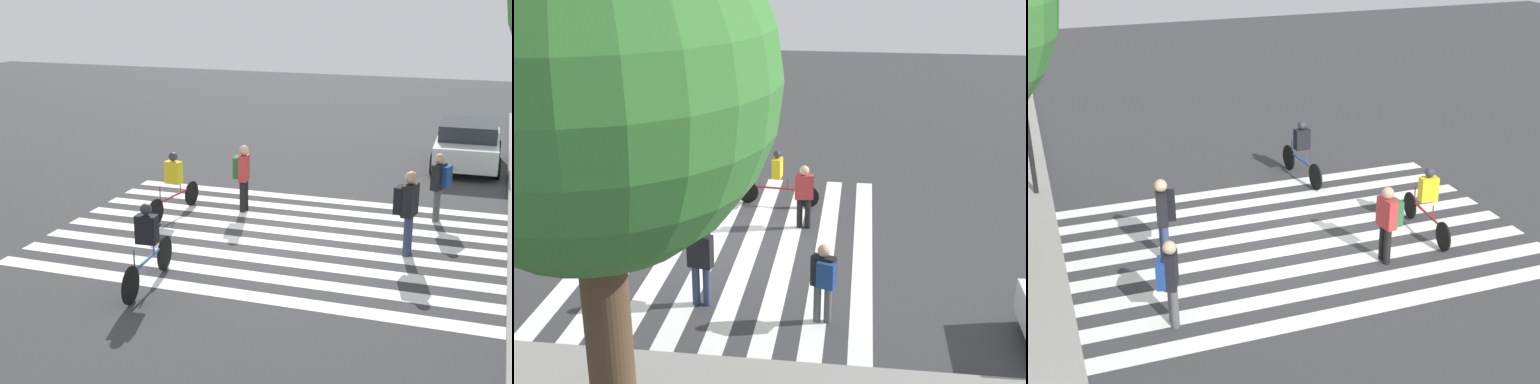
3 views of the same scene
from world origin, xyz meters
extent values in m
plane|color=#38383A|center=(0.00, 0.00, 0.00)|extent=(60.00, 60.00, 0.00)
cube|color=white|center=(-3.18, 0.00, 0.00)|extent=(0.46, 10.00, 0.01)
cube|color=white|center=(-2.27, 0.00, 0.00)|extent=(0.46, 10.00, 0.01)
cube|color=white|center=(-1.36, 0.00, 0.00)|extent=(0.46, 10.00, 0.01)
cube|color=white|center=(-0.45, 0.00, 0.00)|extent=(0.46, 10.00, 0.01)
cube|color=white|center=(0.45, 0.00, 0.00)|extent=(0.46, 10.00, 0.01)
cube|color=white|center=(1.36, 0.00, 0.00)|extent=(0.46, 10.00, 0.01)
cube|color=white|center=(2.27, 0.00, 0.00)|extent=(0.46, 10.00, 0.01)
cube|color=white|center=(3.18, 0.00, 0.00)|extent=(0.46, 10.00, 0.01)
cylinder|color=black|center=(-1.74, -1.35, 0.40)|extent=(0.15, 0.15, 0.80)
cylinder|color=black|center=(-1.53, -1.35, 0.40)|extent=(0.15, 0.15, 0.80)
cube|color=#B73333|center=(-1.64, -1.35, 1.12)|extent=(0.49, 0.27, 0.64)
sphere|color=tan|center=(-1.64, -1.35, 1.57)|extent=(0.25, 0.25, 0.25)
cube|color=#2D6638|center=(-1.66, -1.53, 1.12)|extent=(0.37, 0.21, 0.53)
cylinder|color=#4C4C51|center=(-2.52, 3.33, 0.40)|extent=(0.15, 0.15, 0.79)
cylinder|color=#4C4C51|center=(-2.31, 3.33, 0.40)|extent=(0.15, 0.15, 0.79)
cube|color=black|center=(-2.42, 3.33, 1.11)|extent=(0.50, 0.35, 0.63)
sphere|color=tan|center=(-2.42, 3.33, 1.54)|extent=(0.25, 0.25, 0.25)
cube|color=navy|center=(-2.48, 3.51, 1.11)|extent=(0.38, 0.26, 0.53)
cylinder|color=navy|center=(-0.02, 2.97, 0.43)|extent=(0.16, 0.16, 0.87)
cylinder|color=navy|center=(0.20, 2.97, 0.43)|extent=(0.16, 0.16, 0.87)
cube|color=black|center=(0.09, 2.97, 1.21)|extent=(0.54, 0.32, 0.69)
sphere|color=tan|center=(0.09, 2.97, 1.69)|extent=(0.27, 0.27, 0.27)
cube|color=black|center=(0.13, 2.77, 1.21)|extent=(0.41, 0.25, 0.58)
cylinder|color=black|center=(0.10, -2.95, 0.32)|extent=(0.64, 0.10, 0.64)
cylinder|color=black|center=(-1.62, -2.78, 0.32)|extent=(0.64, 0.10, 0.64)
cube|color=maroon|center=(-0.76, -2.87, 0.50)|extent=(1.47, 0.18, 0.04)
cylinder|color=maroon|center=(-1.06, -2.84, 0.66)|extent=(0.03, 0.03, 0.32)
cylinder|color=maroon|center=(-0.11, -2.93, 0.70)|extent=(0.03, 0.03, 0.40)
cube|color=yellow|center=(-0.76, -2.87, 1.09)|extent=(0.28, 0.42, 0.55)
sphere|color=#333338|center=(-0.76, -2.87, 1.49)|extent=(0.22, 0.22, 0.22)
cylinder|color=black|center=(4.17, -1.41, 0.35)|extent=(0.70, 0.09, 0.70)
cylinder|color=black|center=(2.53, -1.53, 0.35)|extent=(0.70, 0.09, 0.70)
cube|color=#1E4C8C|center=(3.35, -1.47, 0.55)|extent=(1.40, 0.14, 0.04)
cylinder|color=#1E4C8C|center=(3.07, -1.49, 0.71)|extent=(0.03, 0.03, 0.32)
cylinder|color=#1E4C8C|center=(3.97, -1.42, 0.75)|extent=(0.03, 0.03, 0.40)
cube|color=black|center=(3.35, -1.47, 1.14)|extent=(0.27, 0.42, 0.55)
sphere|color=#333338|center=(3.35, -1.47, 1.54)|extent=(0.22, 0.22, 0.22)
cube|color=silver|center=(-8.18, 3.73, 0.60)|extent=(4.06, 1.91, 0.69)
cube|color=#23282D|center=(-8.18, 3.73, 1.19)|extent=(2.24, 1.74, 0.48)
cylinder|color=black|center=(-6.95, 4.66, 0.32)|extent=(0.64, 0.21, 0.64)
cylinder|color=black|center=(-6.92, 2.84, 0.32)|extent=(0.64, 0.21, 0.64)
cylinder|color=black|center=(-9.44, 4.62, 0.32)|extent=(0.64, 0.21, 0.64)
cylinder|color=black|center=(-9.42, 2.81, 0.32)|extent=(0.64, 0.21, 0.64)
camera|label=1|loc=(14.56, 4.54, 5.55)|focal=50.00mm
camera|label=2|loc=(-3.02, 15.71, 7.30)|focal=50.00mm
camera|label=3|loc=(-13.39, 5.34, 7.20)|focal=50.00mm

